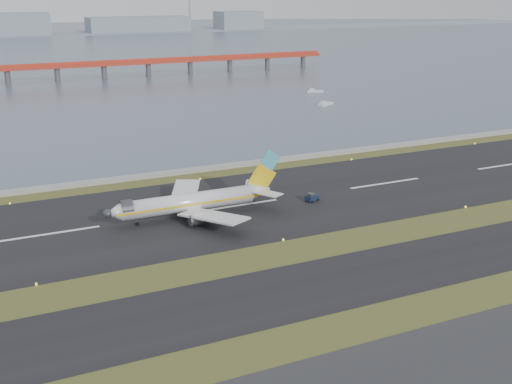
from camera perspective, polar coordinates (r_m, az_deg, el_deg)
ground at (r=116.25m, az=4.15°, el=-5.61°), size 1000.00×1000.00×0.00m
taxiway_strip at (r=106.90m, az=7.32°, el=-7.86°), size 1000.00×18.00×0.10m
runway_strip at (r=141.34m, az=-1.80°, el=-1.25°), size 1000.00×45.00×0.10m
seawall at (r=167.93m, az=-5.89°, el=1.91°), size 1000.00×2.50×1.00m
bay_water at (r=557.18m, az=-20.15°, el=11.91°), size 1400.00×800.00×1.30m
red_pier at (r=352.56m, az=-13.39°, el=10.92°), size 260.00×5.00×10.20m
far_shoreline at (r=716.96m, az=-20.46°, el=13.42°), size 1400.00×80.00×60.50m
airliner at (r=134.15m, az=-5.43°, el=-0.84°), size 38.52×32.89×12.80m
pushback_tug at (r=144.63m, az=4.99°, el=-0.49°), size 3.49×2.68×1.97m
workboat_near at (r=266.40m, az=6.17°, el=7.79°), size 8.30×5.60×1.94m
workboat_far at (r=300.23m, az=5.24°, el=8.92°), size 7.68×5.04×1.79m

